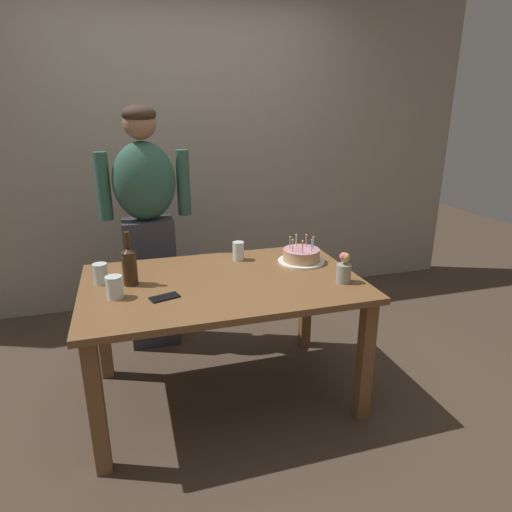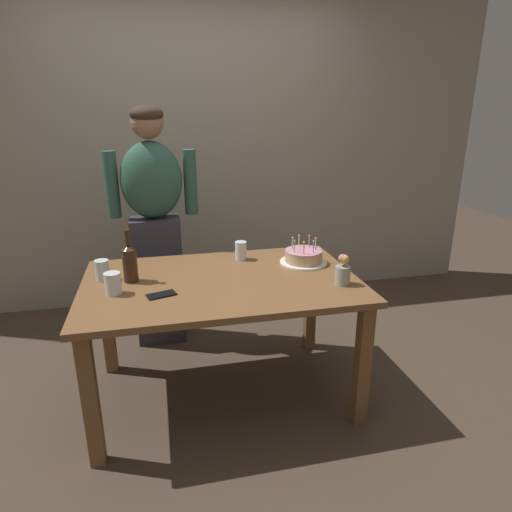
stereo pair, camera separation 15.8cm
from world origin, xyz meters
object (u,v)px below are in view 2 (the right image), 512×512
at_px(water_glass_side, 102,270).
at_px(birthday_cake, 303,257).
at_px(water_glass_near, 241,251).
at_px(flower_vase, 343,270).
at_px(person_man_bearded, 155,225).
at_px(wine_bottle, 130,262).
at_px(cell_phone, 161,295).
at_px(water_glass_far, 113,284).

bearing_deg(water_glass_side, birthday_cake, 0.70).
relative_size(water_glass_near, flower_vase, 0.68).
bearing_deg(person_man_bearded, water_glass_near, 137.01).
relative_size(wine_bottle, person_man_bearded, 0.18).
bearing_deg(birthday_cake, person_man_bearded, 144.06).
bearing_deg(water_glass_near, flower_vase, -49.13).
xyz_separation_m(water_glass_side, cell_phone, (0.31, -0.29, -0.05)).
bearing_deg(person_man_bearded, flower_vase, 133.96).
xyz_separation_m(water_glass_far, cell_phone, (0.24, -0.07, -0.05)).
relative_size(cell_phone, flower_vase, 0.85).
relative_size(water_glass_far, flower_vase, 0.67).
distance_m(water_glass_far, flower_vase, 1.19).
distance_m(birthday_cake, flower_vase, 0.38).
distance_m(water_glass_near, water_glass_far, 0.83).
xyz_separation_m(cell_phone, flower_vase, (0.95, -0.06, 0.08)).
bearing_deg(person_man_bearded, birthday_cake, 144.06).
height_order(wine_bottle, cell_phone, wine_bottle).
distance_m(water_glass_far, wine_bottle, 0.19).
height_order(water_glass_far, person_man_bearded, person_man_bearded).
height_order(water_glass_near, water_glass_far, water_glass_near).
xyz_separation_m(water_glass_near, water_glass_side, (-0.81, -0.17, -0.00)).
bearing_deg(water_glass_side, water_glass_far, -71.54).
bearing_deg(water_glass_far, water_glass_side, 108.46).
distance_m(water_glass_near, water_glass_side, 0.82).
height_order(water_glass_far, flower_vase, flower_vase).
bearing_deg(water_glass_far, wine_bottle, 63.03).
distance_m(water_glass_near, wine_bottle, 0.69).
height_order(birthday_cake, water_glass_far, birthday_cake).
distance_m(cell_phone, flower_vase, 0.96).
xyz_separation_m(wine_bottle, cell_phone, (0.15, -0.23, -0.11)).
distance_m(water_glass_side, person_man_bearded, 0.71).
relative_size(wine_bottle, cell_phone, 2.03).
distance_m(water_glass_side, flower_vase, 1.31).
bearing_deg(flower_vase, water_glass_far, 173.43).
height_order(flower_vase, person_man_bearded, person_man_bearded).
height_order(water_glass_side, person_man_bearded, person_man_bearded).
bearing_deg(cell_phone, person_man_bearded, 73.84).
xyz_separation_m(birthday_cake, water_glass_far, (-1.09, -0.23, 0.02)).
bearing_deg(water_glass_near, person_man_bearded, 137.01).
distance_m(birthday_cake, cell_phone, 0.91).
bearing_deg(flower_vase, water_glass_side, 164.24).
bearing_deg(person_man_bearded, cell_phone, 90.96).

